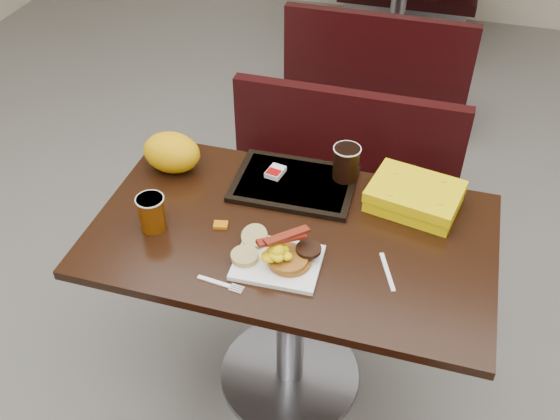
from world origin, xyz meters
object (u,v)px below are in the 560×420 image
(bench_far_s, at_px, (380,63))
(platter, at_px, (278,262))
(coffee_cup_near, at_px, (152,213))
(fork, at_px, (214,282))
(table_far, at_px, (398,11))
(hashbrown_sleeve_left, at_px, (275,172))
(pancake_stack, at_px, (290,259))
(bench_near_n, at_px, (335,191))
(knife, at_px, (387,272))
(clamshell, at_px, (415,196))
(coffee_cup_far, at_px, (346,163))
(tray, at_px, (294,184))
(paper_bag, at_px, (172,152))
(table_near, at_px, (291,312))

(bench_far_s, xyz_separation_m, platter, (-0.00, -2.05, 0.40))
(coffee_cup_near, distance_m, fork, 0.31)
(table_far, xyz_separation_m, coffee_cup_near, (-0.41, -2.70, 0.43))
(fork, bearing_deg, hashbrown_sleeve_left, 92.35)
(platter, distance_m, pancake_stack, 0.04)
(coffee_cup_near, distance_m, hashbrown_sleeve_left, 0.44)
(coffee_cup_near, bearing_deg, bench_near_n, 63.04)
(fork, bearing_deg, table_far, 92.91)
(hashbrown_sleeve_left, bearing_deg, coffee_cup_near, -120.20)
(bench_far_s, bearing_deg, pancake_stack, -89.11)
(bench_far_s, bearing_deg, table_far, 90.00)
(pancake_stack, xyz_separation_m, knife, (0.27, 0.05, -0.03))
(coffee_cup_near, height_order, clamshell, coffee_cup_near)
(bench_near_n, height_order, fork, fork)
(coffee_cup_far, bearing_deg, platter, -103.89)
(platter, bearing_deg, fork, -144.78)
(hashbrown_sleeve_left, distance_m, clamshell, 0.46)
(bench_near_n, distance_m, coffee_cup_near, 1.00)
(hashbrown_sleeve_left, bearing_deg, bench_near_n, 86.04)
(tray, height_order, clamshell, clamshell)
(bench_near_n, distance_m, platter, 0.93)
(coffee_cup_near, bearing_deg, platter, -6.71)
(bench_near_n, height_order, knife, knife)
(bench_near_n, relative_size, hashbrown_sleeve_left, 14.88)
(knife, bearing_deg, hashbrown_sleeve_left, -149.34)
(tray, xyz_separation_m, clamshell, (0.38, 0.01, 0.03))
(bench_near_n, bearing_deg, knife, -69.19)
(bench_near_n, height_order, coffee_cup_far, coffee_cup_far)
(table_far, relative_size, bench_far_s, 1.20)
(coffee_cup_near, relative_size, paper_bag, 0.57)
(bench_far_s, xyz_separation_m, paper_bag, (-0.47, -1.71, 0.46))
(knife, bearing_deg, platter, -101.45)
(fork, bearing_deg, coffee_cup_far, 70.71)
(hashbrown_sleeve_left, bearing_deg, pancake_stack, -57.22)
(bench_far_s, distance_m, fork, 2.20)
(pancake_stack, height_order, knife, pancake_stack)
(bench_near_n, xyz_separation_m, table_far, (0.00, 1.90, 0.02))
(tray, bearing_deg, bench_near_n, 82.56)
(table_far, xyz_separation_m, fork, (-0.15, -2.86, 0.38))
(knife, bearing_deg, fork, -91.31)
(bench_near_n, bearing_deg, clamshell, -55.16)
(bench_far_s, height_order, clamshell, clamshell)
(coffee_cup_far, xyz_separation_m, paper_bag, (-0.57, -0.09, -0.01))
(hashbrown_sleeve_left, xyz_separation_m, coffee_cup_far, (0.22, 0.05, 0.05))
(bench_far_s, relative_size, tray, 2.57)
(bench_far_s, relative_size, pancake_stack, 8.20)
(bench_far_s, bearing_deg, platter, -90.08)
(fork, relative_size, tray, 0.35)
(coffee_cup_near, height_order, knife, coffee_cup_near)
(table_near, height_order, table_far, same)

